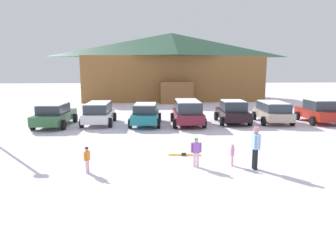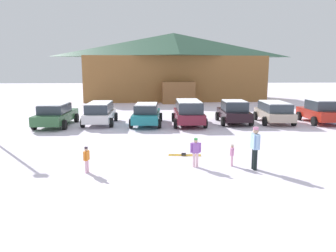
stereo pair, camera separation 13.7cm
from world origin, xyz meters
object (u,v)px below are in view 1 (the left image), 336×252
at_px(parked_black_sedan, 233,112).
at_px(parked_beige_suv, 273,111).
at_px(ski_lodge, 171,66).
at_px(skier_adult_in_blue_parka, 256,145).
at_px(parked_green_coupe, 55,115).
at_px(parked_teal_hatchback, 146,114).
at_px(parked_maroon_van, 187,112).
at_px(parked_white_suv, 99,112).
at_px(skier_child_in_orange_jacket, 87,158).
at_px(parked_red_sedan, 318,111).
at_px(skier_child_in_purple_jacket, 196,151).
at_px(pair_of_skis, 185,155).
at_px(skier_child_in_pink_snowsuit, 232,154).

xyz_separation_m(parked_black_sedan, parked_beige_suv, (2.92, -0.06, 0.01)).
distance_m(ski_lodge, skier_adult_in_blue_parka, 30.22).
relative_size(parked_green_coupe, skier_adult_in_blue_parka, 2.91).
bearing_deg(parked_teal_hatchback, parked_beige_suv, 1.60).
bearing_deg(parked_maroon_van, parked_white_suv, 174.40).
xyz_separation_m(skier_adult_in_blue_parka, skier_child_in_orange_jacket, (-6.39, 0.01, -0.38)).
bearing_deg(parked_white_suv, parked_beige_suv, -0.95).
bearing_deg(parked_red_sedan, skier_adult_in_blue_parka, -128.03).
distance_m(parked_red_sedan, skier_child_in_purple_jacket, 14.52).
bearing_deg(parked_white_suv, ski_lodge, 70.71).
bearing_deg(skier_child_in_purple_jacket, skier_child_in_orange_jacket, -173.66).
bearing_deg(parked_beige_suv, parked_white_suv, 179.05).
height_order(ski_lodge, pair_of_skis, ski_lodge).
height_order(parked_black_sedan, pair_of_skis, parked_black_sedan).
bearing_deg(parked_green_coupe, skier_child_in_pink_snowsuit, -46.10).
relative_size(skier_child_in_purple_jacket, skier_child_in_pink_snowsuit, 1.30).
relative_size(parked_green_coupe, parked_black_sedan, 1.18).
xyz_separation_m(parked_black_sedan, skier_adult_in_blue_parka, (-2.05, -10.81, 0.12)).
height_order(parked_teal_hatchback, skier_child_in_purple_jacket, parked_teal_hatchback).
xyz_separation_m(parked_white_suv, parked_beige_suv, (12.38, -0.20, -0.01)).
distance_m(skier_child_in_purple_jacket, pair_of_skis, 1.89).
bearing_deg(parked_maroon_van, parked_beige_suv, 3.66).
xyz_separation_m(parked_white_suv, parked_teal_hatchback, (3.26, -0.46, -0.07)).
height_order(parked_teal_hatchback, parked_red_sedan, parked_red_sedan).
relative_size(parked_maroon_van, pair_of_skis, 3.07).
relative_size(parked_teal_hatchback, skier_adult_in_blue_parka, 2.83).
xyz_separation_m(ski_lodge, skier_child_in_purple_jacket, (-1.49, -29.56, -3.52)).
distance_m(ski_lodge, parked_beige_suv, 20.38).
relative_size(parked_black_sedan, parked_red_sedan, 1.01).
bearing_deg(parked_beige_suv, skier_adult_in_blue_parka, -114.80).
xyz_separation_m(ski_lodge, parked_white_suv, (-6.68, -19.07, -3.33)).
bearing_deg(skier_child_in_pink_snowsuit, parked_green_coupe, 133.90).
distance_m(parked_black_sedan, skier_child_in_purple_jacket, 11.19).
bearing_deg(ski_lodge, pair_of_skis, -93.55).
bearing_deg(pair_of_skis, parked_teal_hatchback, 101.58).
distance_m(skier_adult_in_blue_parka, skier_child_in_purple_jacket, 2.29).
distance_m(parked_white_suv, skier_adult_in_blue_parka, 13.23).
xyz_separation_m(skier_adult_in_blue_parka, skier_child_in_purple_jacket, (-2.22, 0.47, -0.28)).
xyz_separation_m(parked_green_coupe, skier_child_in_pink_snowsuit, (9.53, -9.90, -0.29)).
height_order(skier_adult_in_blue_parka, skier_child_in_purple_jacket, skier_adult_in_blue_parka).
distance_m(parked_beige_suv, pair_of_skis, 11.33).
height_order(parked_red_sedan, pair_of_skis, parked_red_sedan).
xyz_separation_m(ski_lodge, parked_teal_hatchback, (-3.42, -19.53, -3.40)).
xyz_separation_m(parked_green_coupe, pair_of_skis, (7.82, -8.17, -0.77)).
xyz_separation_m(parked_maroon_van, pair_of_skis, (-1.20, -8.12, -0.89)).
bearing_deg(parked_black_sedan, parked_beige_suv, -1.16).
bearing_deg(parked_green_coupe, parked_maroon_van, -0.31).
height_order(parked_black_sedan, skier_adult_in_blue_parka, skier_adult_in_blue_parka).
height_order(parked_teal_hatchback, skier_adult_in_blue_parka, skier_adult_in_blue_parka).
distance_m(parked_maroon_van, parked_red_sedan, 9.49).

